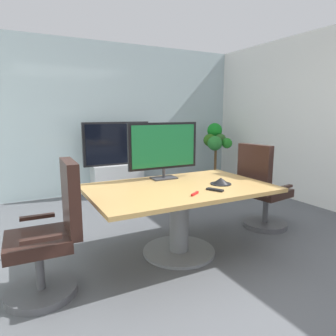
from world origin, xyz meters
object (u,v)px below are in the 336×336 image
(tv_monitor, at_px, (163,147))
(potted_plant, at_px, (215,150))
(office_chair_left, at_px, (51,240))
(remote_control, at_px, (215,190))
(wall_display_unit, at_px, (117,170))
(conference_phone, at_px, (221,181))
(conference_table, at_px, (179,204))
(office_chair_right, at_px, (262,194))

(tv_monitor, distance_m, potted_plant, 2.85)
(office_chair_left, distance_m, remote_control, 1.52)
(wall_display_unit, bearing_deg, conference_phone, -84.44)
(tv_monitor, relative_size, wall_display_unit, 0.64)
(potted_plant, bearing_deg, tv_monitor, -138.41)
(conference_table, distance_m, potted_plant, 3.14)
(remote_control, bearing_deg, conference_phone, 14.78)
(conference_phone, bearing_deg, remote_control, -138.55)
(office_chair_right, height_order, tv_monitor, tv_monitor)
(wall_display_unit, distance_m, potted_plant, 2.01)
(office_chair_left, height_order, office_chair_right, same)
(potted_plant, bearing_deg, remote_control, -126.51)
(tv_monitor, bearing_deg, office_chair_left, -156.65)
(office_chair_right, relative_size, remote_control, 6.41)
(conference_table, xyz_separation_m, office_chair_right, (1.28, 0.12, -0.08))
(office_chair_left, xyz_separation_m, conference_phone, (1.71, 0.03, 0.30))
(wall_display_unit, relative_size, conference_phone, 5.95)
(office_chair_left, relative_size, potted_plant, 0.86)
(conference_phone, xyz_separation_m, remote_control, (-0.22, -0.19, -0.02))
(office_chair_right, relative_size, wall_display_unit, 0.83)
(tv_monitor, relative_size, conference_phone, 3.82)
(potted_plant, bearing_deg, conference_table, -133.12)
(wall_display_unit, bearing_deg, office_chair_right, -65.60)
(conference_phone, bearing_deg, office_chair_left, -178.97)
(office_chair_left, xyz_separation_m, office_chair_right, (2.55, 0.28, 0.00))
(wall_display_unit, xyz_separation_m, conference_phone, (0.26, -2.68, 0.31))
(conference_table, bearing_deg, tv_monitor, 86.51)
(wall_display_unit, bearing_deg, potted_plant, -7.75)
(potted_plant, distance_m, conference_phone, 2.95)
(conference_table, height_order, wall_display_unit, wall_display_unit)
(conference_table, height_order, tv_monitor, tv_monitor)
(tv_monitor, bearing_deg, conference_phone, -52.37)
(tv_monitor, height_order, conference_phone, tv_monitor)
(office_chair_right, height_order, wall_display_unit, wall_display_unit)
(office_chair_right, bearing_deg, tv_monitor, 68.65)
(remote_control, bearing_deg, office_chair_left, 147.13)
(office_chair_right, distance_m, conference_phone, 0.93)
(conference_table, distance_m, conference_phone, 0.50)
(office_chair_right, height_order, conference_phone, office_chair_right)
(conference_phone, bearing_deg, conference_table, 164.28)
(office_chair_right, distance_m, potted_plant, 2.35)
(tv_monitor, bearing_deg, potted_plant, 41.59)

